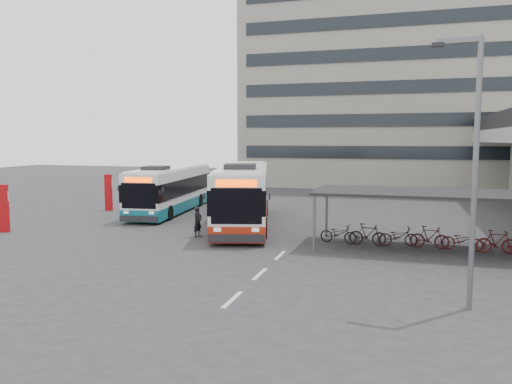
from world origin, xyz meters
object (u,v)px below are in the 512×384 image
(bus_main, at_px, (243,195))
(lamp_post, at_px, (472,157))
(bus_teal, at_px, (171,190))
(pedestrian, at_px, (198,222))

(bus_main, xyz_separation_m, lamp_post, (10.40, -11.60, 2.65))
(bus_teal, bearing_deg, pedestrian, -62.36)
(bus_teal, bearing_deg, lamp_post, -48.95)
(bus_main, xyz_separation_m, pedestrian, (-1.05, -4.05, -0.91))
(bus_teal, relative_size, lamp_post, 1.45)
(lamp_post, bearing_deg, bus_main, 138.36)
(bus_main, distance_m, pedestrian, 4.28)
(lamp_post, bearing_deg, pedestrian, 153.09)
(pedestrian, bearing_deg, bus_teal, 49.07)
(bus_main, bearing_deg, pedestrian, -119.61)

